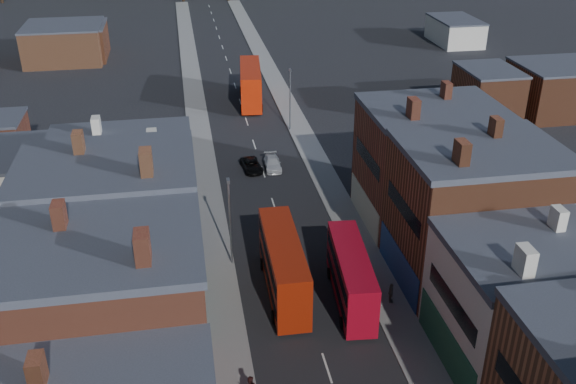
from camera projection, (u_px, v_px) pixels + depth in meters
name	position (u px, v px, depth m)	size (l,w,h in m)	color
pavement_west	(204.00, 168.00, 72.75)	(3.00, 200.00, 0.12)	gray
pavement_east	(316.00, 160.00, 74.74)	(3.00, 200.00, 0.12)	gray
lamp_post_2	(230.00, 216.00, 53.30)	(0.25, 0.70, 8.12)	slate
lamp_post_3	(290.00, 95.00, 81.19)	(0.25, 0.70, 8.12)	slate
bus_0	(283.00, 265.00, 50.49)	(3.00, 11.30, 4.86)	#A11F09
bus_1	(351.00, 276.00, 49.67)	(3.22, 10.34, 4.40)	#B60A1F
bus_2	(251.00, 84.00, 91.54)	(4.03, 12.56, 5.33)	#B92108
car_2	(252.00, 165.00, 72.17)	(1.98, 4.30, 1.19)	black
car_3	(273.00, 163.00, 72.60)	(1.75, 4.31, 1.25)	white
ped_3	(391.00, 293.00, 50.05)	(1.00, 0.45, 1.70)	#58554C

